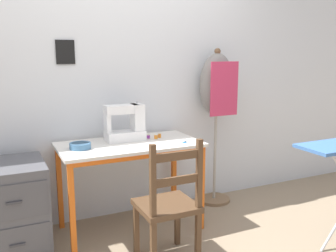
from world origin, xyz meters
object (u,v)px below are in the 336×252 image
sewing_machine (127,123)px  fabric_bowl (80,146)px  thread_spool_near_machine (148,137)px  thread_spool_mid_table (156,137)px  thread_spool_far_edge (160,135)px  scissors (185,142)px  wooden_chair (168,206)px  filing_cabinet (13,209)px  dress_form (217,92)px

sewing_machine → fabric_bowl: size_ratio=2.08×
fabric_bowl → thread_spool_near_machine: (0.61, 0.10, -0.01)m
thread_spool_mid_table → thread_spool_far_edge: 0.05m
sewing_machine → scissors: sewing_machine is taller
scissors → thread_spool_mid_table: (-0.18, 0.20, 0.02)m
thread_spool_mid_table → wooden_chair: bearing=-106.5°
sewing_machine → thread_spool_near_machine: bearing=-8.4°
scissors → filing_cabinet: bearing=173.4°
fabric_bowl → thread_spool_near_machine: fabric_bowl is taller
thread_spool_far_edge → wooden_chair: (-0.24, -0.68, -0.34)m
sewing_machine → dress_form: size_ratio=0.22×
filing_cabinet → fabric_bowl: bearing=-1.2°
wooden_chair → filing_cabinet: (-0.98, 0.61, -0.08)m
scissors → thread_spool_near_machine: thread_spool_near_machine is taller
sewing_machine → dress_form: dress_form is taller
fabric_bowl → wooden_chair: 0.83m
wooden_chair → dress_form: 1.39m
thread_spool_far_edge → dress_form: size_ratio=0.03×
filing_cabinet → dress_form: (1.88, 0.21, 0.76)m
wooden_chair → dress_form: (0.90, 0.81, 0.68)m
thread_spool_far_edge → wooden_chair: bearing=-109.4°
scissors → thread_spool_far_edge: (-0.13, 0.23, 0.02)m
thread_spool_near_machine → thread_spool_far_edge: 0.10m
fabric_bowl → sewing_machine: bearing=16.2°
scissors → filing_cabinet: scissors is taller
scissors → filing_cabinet: size_ratio=0.18×
fabric_bowl → thread_spool_far_edge: fabric_bowl is taller
fabric_bowl → scissors: (0.84, -0.14, -0.02)m
sewing_machine → scissors: (0.42, -0.27, -0.14)m
sewing_machine → dress_form: bearing=5.7°
fabric_bowl → filing_cabinet: bearing=178.8°
fabric_bowl → dress_form: bearing=9.0°
thread_spool_far_edge → filing_cabinet: 1.29m
sewing_machine → thread_spool_near_machine: (0.19, -0.03, -0.13)m
filing_cabinet → scissors: bearing=-6.6°
wooden_chair → thread_spool_far_edge: bearing=70.6°
scissors → thread_spool_near_machine: size_ratio=3.49×
thread_spool_far_edge → filing_cabinet: thread_spool_far_edge is taller
filing_cabinet → thread_spool_far_edge: bearing=3.4°
fabric_bowl → wooden_chair: size_ratio=0.18×
dress_form → fabric_bowl: bearing=-171.0°
filing_cabinet → thread_spool_near_machine: bearing=4.3°
scissors → thread_spool_far_edge: thread_spool_far_edge is taller
thread_spool_near_machine → dress_form: 0.84m
wooden_chair → scissors: bearing=50.6°
thread_spool_far_edge → dress_form: 0.76m
thread_spool_near_machine → wooden_chair: (-0.14, -0.69, -0.34)m
thread_spool_mid_table → dress_form: (0.71, 0.16, 0.34)m
thread_spool_far_edge → fabric_bowl: bearing=-173.2°
scissors → dress_form: (0.53, 0.36, 0.36)m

